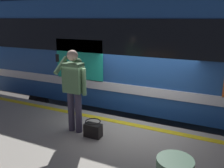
% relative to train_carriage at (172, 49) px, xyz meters
% --- Properties ---
extents(ground_plane, '(25.88, 25.88, 0.00)m').
position_rel_train_carriage_xyz_m(ground_plane, '(0.30, 2.16, -2.54)').
color(ground_plane, '#4C4742').
extents(safety_line, '(16.91, 0.16, 0.01)m').
position_rel_train_carriage_xyz_m(safety_line, '(0.30, 2.46, -1.45)').
color(safety_line, yellow).
rests_on(safety_line, platform).
extents(track_rail_near, '(22.43, 0.08, 0.16)m').
position_rel_train_carriage_xyz_m(track_rail_near, '(0.30, 0.71, -2.46)').
color(track_rail_near, slate).
rests_on(track_rail_near, ground).
extents(track_rail_far, '(22.43, 0.08, 0.16)m').
position_rel_train_carriage_xyz_m(track_rail_far, '(0.30, -0.72, -2.46)').
color(track_rail_far, slate).
rests_on(track_rail_far, ground).
extents(train_carriage, '(12.85, 3.09, 4.01)m').
position_rel_train_carriage_xyz_m(train_carriage, '(0.00, 0.00, 0.00)').
color(train_carriage, '#1E478C').
rests_on(train_carriage, ground).
extents(passenger, '(0.57, 0.55, 1.74)m').
position_rel_train_carriage_xyz_m(passenger, '(1.26, 3.26, -0.43)').
color(passenger, '#383347').
rests_on(passenger, platform).
extents(handbag, '(0.35, 0.32, 0.34)m').
position_rel_train_carriage_xyz_m(handbag, '(0.79, 3.33, -1.30)').
color(handbag, black).
rests_on(handbag, platform).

